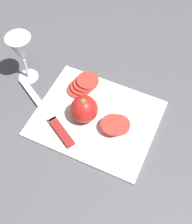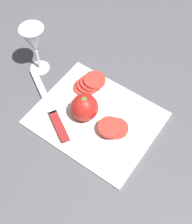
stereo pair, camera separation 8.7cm
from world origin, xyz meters
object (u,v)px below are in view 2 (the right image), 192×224
knife (56,119)px  tomato_slice_stack_far (89,84)px  wine_glass (34,42)px  whole_tomato (85,107)px  tomato_slice_stack_near (113,128)px

knife → tomato_slice_stack_far: 0.15m
wine_glass → knife: (-0.17, 0.13, -0.10)m
whole_tomato → tomato_slice_stack_far: (0.05, -0.09, -0.02)m
knife → tomato_slice_stack_far: size_ratio=2.92×
whole_tomato → tomato_slice_stack_far: size_ratio=0.89×
wine_glass → knife: 0.24m
wine_glass → tomato_slice_stack_near: size_ratio=2.00×
tomato_slice_stack_near → tomato_slice_stack_far: 0.17m
wine_glass → tomato_slice_stack_far: 0.20m
whole_tomato → tomato_slice_stack_far: bearing=-61.6°
whole_tomato → tomato_slice_stack_far: 0.10m
whole_tomato → knife: 0.09m
wine_glass → tomato_slice_stack_far: size_ratio=1.87×
tomato_slice_stack_near → tomato_slice_stack_far: (0.14, -0.08, 0.00)m
tomato_slice_stack_near → tomato_slice_stack_far: bearing=-30.6°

